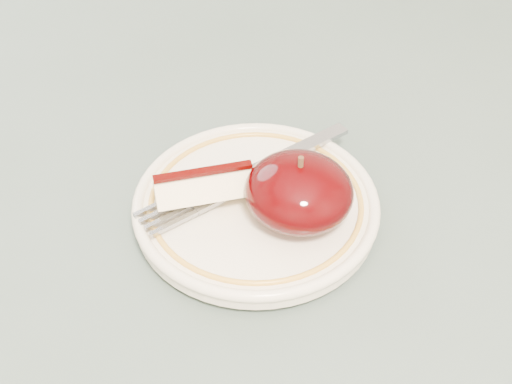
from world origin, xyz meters
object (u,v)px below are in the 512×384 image
at_px(fork, 244,176).
at_px(apple_half, 299,192).
at_px(plate, 256,205).
at_px(table, 147,247).

bearing_deg(fork, apple_half, -78.66).
relative_size(apple_half, fork, 0.46).
bearing_deg(plate, table, 176.65).
distance_m(table, fork, 0.14).
xyz_separation_m(plate, apple_half, (0.03, -0.00, 0.03)).
bearing_deg(apple_half, plate, 177.36).
distance_m(plate, apple_half, 0.04).
height_order(apple_half, fork, apple_half).
xyz_separation_m(plate, fork, (-0.02, 0.02, 0.01)).
bearing_deg(table, fork, 6.72).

